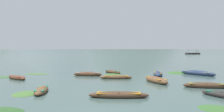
{
  "coord_description": "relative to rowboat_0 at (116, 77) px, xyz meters",
  "views": [
    {
      "loc": [
        0.84,
        -8.97,
        3.06
      ],
      "look_at": [
        -0.28,
        44.65,
        1.3
      ],
      "focal_mm": 36.83,
      "sensor_mm": 36.0,
      "label": 1
    }
  ],
  "objects": [
    {
      "name": "mountain_2",
      "position": [
        100.18,
        2436.57,
        226.9
      ],
      "size": [
        1215.46,
        1215.46,
        454.1
      ],
      "primitive_type": "cone",
      "color": "#4C5B56",
      "rests_on": "ground"
    },
    {
      "name": "rowboat_11",
      "position": [
        3.64,
        -2.45,
        0.05
      ],
      "size": [
        2.18,
        3.82,
        0.64
      ],
      "color": "brown",
      "rests_on": "ground"
    },
    {
      "name": "rowboat_8",
      "position": [
        -3.19,
        2.46,
        0.03
      ],
      "size": [
        3.31,
        1.31,
        0.55
      ],
      "color": "brown",
      "rests_on": "ground"
    },
    {
      "name": "rowboat_6",
      "position": [
        4.73,
        2.86,
        0.03
      ],
      "size": [
        1.52,
        3.76,
        0.57
      ],
      "color": "navy",
      "rests_on": "ground"
    },
    {
      "name": "weed_patch_4",
      "position": [
        -0.3,
        3.61,
        -0.15
      ],
      "size": [
        2.58,
        2.87,
        0.14
      ],
      "primitive_type": "ellipsoid",
      "rotation": [
        0.0,
        0.0,
        0.48
      ],
      "color": "#38662D",
      "rests_on": "ground"
    },
    {
      "name": "rowboat_4",
      "position": [
        -5.19,
        -7.32,
        -0.0
      ],
      "size": [
        1.32,
        3.3,
        0.46
      ],
      "color": "brown",
      "rests_on": "ground"
    },
    {
      "name": "mountain_1",
      "position": [
        -586.86,
        2348.34,
        210.81
      ],
      "size": [
        1088.12,
        1088.12,
        421.91
      ],
      "primitive_type": "cone",
      "color": "slate",
      "rests_on": "ground"
    },
    {
      "name": "weed_patch_2",
      "position": [
        5.18,
        -11.61,
        -0.15
      ],
      "size": [
        2.61,
        2.58,
        0.14
      ],
      "primitive_type": "ellipsoid",
      "rotation": [
        0.0,
        0.0,
        0.85
      ],
      "color": "#38662D",
      "rests_on": "ground"
    },
    {
      "name": "rowboat_7",
      "position": [
        -9.9,
        -0.52,
        -0.0
      ],
      "size": [
        2.88,
        2.63,
        0.45
      ],
      "color": "brown",
      "rests_on": "ground"
    },
    {
      "name": "rowboat_2",
      "position": [
        6.78,
        -8.81,
        0.0
      ],
      "size": [
        2.41,
        3.09,
        0.46
      ],
      "color": "#2D2826",
      "rests_on": "ground"
    },
    {
      "name": "ground_plane",
      "position": [
        -0.76,
        1485.83,
        -0.15
      ],
      "size": [
        6000.0,
        6000.0,
        0.0
      ],
      "primitive_type": "plane",
      "color": "#425B56"
    },
    {
      "name": "rowboat_12",
      "position": [
        -0.44,
        5.45,
        0.0
      ],
      "size": [
        2.51,
        3.1,
        0.46
      ],
      "color": "brown",
      "rests_on": "ground"
    },
    {
      "name": "ferry_0",
      "position": [
        40.61,
        100.36,
        0.3
      ],
      "size": [
        7.92,
        4.11,
        2.54
      ],
      "color": "#2D2826",
      "rests_on": "ground"
    },
    {
      "name": "weed_patch_3",
      "position": [
        -9.46,
        4.04,
        -0.15
      ],
      "size": [
        3.1,
        1.51,
        0.14
      ],
      "primitive_type": "ellipsoid",
      "rotation": [
        0.0,
        0.0,
        3.06
      ],
      "color": "#477033",
      "rests_on": "ground"
    },
    {
      "name": "weed_patch_1",
      "position": [
        -5.39,
        -12.2,
        -0.15
      ],
      "size": [
        2.69,
        2.28,
        0.14
      ],
      "primitive_type": "ellipsoid",
      "rotation": [
        0.0,
        0.0,
        1.12
      ],
      "color": "#2D5628",
      "rests_on": "ground"
    },
    {
      "name": "rowboat_1",
      "position": [
        9.48,
        3.6,
        0.05
      ],
      "size": [
        3.59,
        4.17,
        0.64
      ],
      "color": "navy",
      "rests_on": "ground"
    },
    {
      "name": "rowboat_3",
      "position": [
        0.19,
        -8.9,
        0.0
      ],
      "size": [
        3.79,
        0.99,
        0.47
      ],
      "color": "#4C3323",
      "rests_on": "ground"
    },
    {
      "name": "rowboat_0",
      "position": [
        0.0,
        0.0,
        0.0
      ],
      "size": [
        3.31,
        0.91,
        0.46
      ],
      "color": "brown",
      "rests_on": "ground"
    },
    {
      "name": "weed_patch_6",
      "position": [
        -6.07,
        -7.95,
        -0.15
      ],
      "size": [
        1.72,
        2.27,
        0.14
      ],
      "primitive_type": "ellipsoid",
      "rotation": [
        0.0,
        0.0,
        0.04
      ],
      "color": "#477033",
      "rests_on": "ground"
    },
    {
      "name": "weed_patch_5",
      "position": [
        -11.94,
        0.75,
        -0.15
      ],
      "size": [
        2.11,
        1.98,
        0.14
      ],
      "primitive_type": "ellipsoid",
      "rotation": [
        0.0,
        0.0,
        2.73
      ],
      "color": "#38662D",
      "rests_on": "ground"
    },
    {
      "name": "rowboat_5",
      "position": [
        7.04,
        -5.15,
        0.02
      ],
      "size": [
        3.56,
        1.57,
        0.51
      ],
      "color": "#4C3323",
      "rests_on": "ground"
    },
    {
      "name": "weed_patch_0",
      "position": [
        7.61,
        5.72,
        -0.15
      ],
      "size": [
        3.37,
        4.09,
        0.14
      ],
      "primitive_type": "ellipsoid",
      "rotation": [
        0.0,
        0.0,
        1.24
      ],
      "color": "#38662D",
      "rests_on": "ground"
    }
  ]
}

